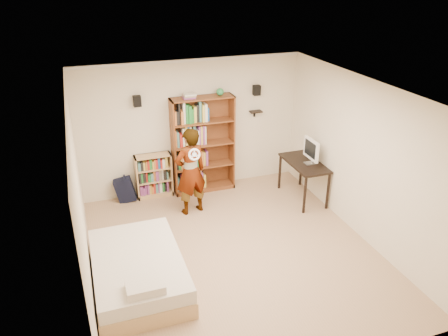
{
  "coord_description": "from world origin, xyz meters",
  "views": [
    {
      "loc": [
        -2.08,
        -5.55,
        4.28
      ],
      "look_at": [
        0.03,
        0.6,
        1.26
      ],
      "focal_mm": 35.0,
      "sensor_mm": 36.0,
      "label": 1
    }
  ],
  "objects_px": {
    "tall_bookshelf": "(203,145)",
    "daybed": "(138,267)",
    "low_bookshelf": "(154,176)",
    "computer_desk": "(303,180)",
    "person": "(191,172)"
  },
  "relations": [
    {
      "from": "tall_bookshelf",
      "to": "daybed",
      "type": "height_order",
      "value": "tall_bookshelf"
    },
    {
      "from": "tall_bookshelf",
      "to": "low_bookshelf",
      "type": "distance_m",
      "value": 1.16
    },
    {
      "from": "computer_desk",
      "to": "daybed",
      "type": "distance_m",
      "value": 3.86
    },
    {
      "from": "daybed",
      "to": "person",
      "type": "xyz_separation_m",
      "value": [
        1.29,
        1.76,
        0.55
      ]
    },
    {
      "from": "tall_bookshelf",
      "to": "low_bookshelf",
      "type": "height_order",
      "value": "tall_bookshelf"
    },
    {
      "from": "daybed",
      "to": "person",
      "type": "height_order",
      "value": "person"
    },
    {
      "from": "person",
      "to": "computer_desk",
      "type": "bearing_deg",
      "value": 161.17
    },
    {
      "from": "low_bookshelf",
      "to": "person",
      "type": "distance_m",
      "value": 1.09
    },
    {
      "from": "tall_bookshelf",
      "to": "person",
      "type": "height_order",
      "value": "tall_bookshelf"
    },
    {
      "from": "daybed",
      "to": "low_bookshelf",
      "type": "bearing_deg",
      "value": 74.21
    },
    {
      "from": "computer_desk",
      "to": "person",
      "type": "xyz_separation_m",
      "value": [
        -2.25,
        0.2,
        0.45
      ]
    },
    {
      "from": "computer_desk",
      "to": "daybed",
      "type": "height_order",
      "value": "computer_desk"
    },
    {
      "from": "tall_bookshelf",
      "to": "person",
      "type": "distance_m",
      "value": 0.96
    },
    {
      "from": "computer_desk",
      "to": "person",
      "type": "bearing_deg",
      "value": 174.92
    },
    {
      "from": "tall_bookshelf",
      "to": "computer_desk",
      "type": "distance_m",
      "value": 2.12
    }
  ]
}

